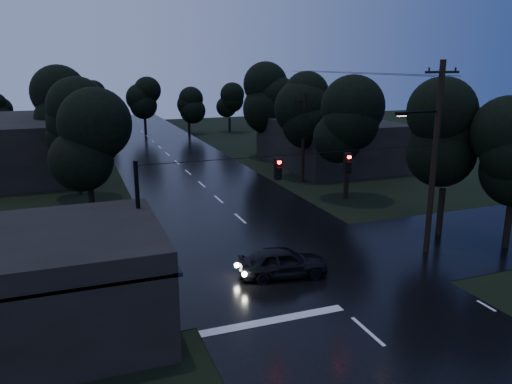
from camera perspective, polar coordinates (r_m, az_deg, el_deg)
main_road at (r=41.75m, az=-6.23°, el=0.85°), size 12.00×120.00×0.02m
cross_street at (r=25.50m, az=4.02°, el=-8.19°), size 60.00×9.00×0.02m
building_far_right at (r=50.07m, az=8.29°, el=5.64°), size 10.00×14.00×4.40m
building_far_left at (r=50.06m, az=-25.07°, el=4.77°), size 10.00×16.00×5.00m
utility_pole_main at (r=27.08m, az=19.59°, el=3.96°), size 3.50×0.30×10.00m
utility_pole_far at (r=41.96m, az=5.43°, el=6.34°), size 2.00×0.30×7.50m
anchor_pole_left at (r=21.60m, az=-13.16°, el=-4.33°), size 0.18×0.18×6.00m
span_signals at (r=23.31m, az=6.52°, el=3.07°), size 15.00×0.37×1.12m
tree_corner_near at (r=30.15m, az=21.10°, el=6.25°), size 4.48×4.48×9.44m
tree_left_a at (r=31.70m, az=-18.78°, el=5.44°), size 3.92×3.92×8.26m
tree_left_b at (r=39.58m, az=-20.16°, el=7.56°), size 4.20×4.20×8.85m
tree_left_c at (r=49.50m, az=-21.09°, el=9.16°), size 4.48×4.48×9.44m
tree_right_a at (r=36.83m, az=10.58°, el=7.74°), size 4.20×4.20×8.85m
tree_right_b at (r=44.07m, az=5.90°, el=9.49°), size 4.48×4.48×9.44m
tree_right_c at (r=53.38m, az=1.67°, el=10.84°), size 4.76×4.76×10.03m
car at (r=23.83m, az=3.10°, el=-7.98°), size 4.45×2.33×1.44m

